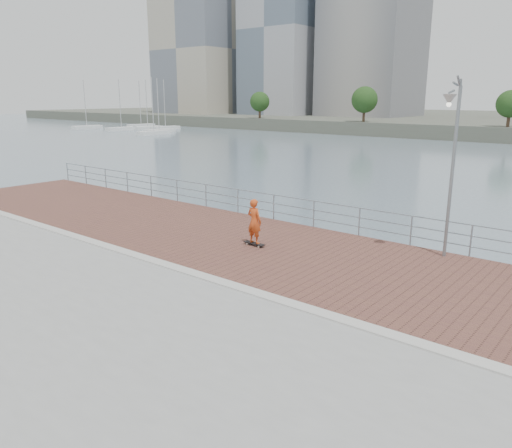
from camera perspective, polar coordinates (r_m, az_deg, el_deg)
The scene contains 9 objects.
water at distance 15.52m, azimuth -4.80°, elevation -13.35°, with size 400.00×400.00×0.00m, color slate.
seawall at distance 12.42m, azimuth -21.82°, elevation -16.76°, with size 40.00×24.00×2.00m, color gray.
brick_lane at distance 17.30m, azimuth 3.35°, elevation -3.11°, with size 40.00×6.80×0.02m, color brown.
curb at distance 14.68m, azimuth -4.96°, elevation -6.32°, with size 40.00×0.40×0.06m, color #B7B5AD.
guardrail at distance 19.89m, azimuth 9.13°, elevation 1.09°, with size 39.06×0.06×1.13m.
street_lamp at distance 16.76m, azimuth 21.42°, elevation 9.11°, with size 0.41×1.18×5.56m.
skateboard at distance 17.85m, azimuth -0.19°, elevation -2.24°, with size 0.86×0.25×0.10m.
skateboarder at distance 17.64m, azimuth -0.19°, elevation 0.31°, with size 0.59×0.39×1.62m, color #CB481B.
marina at distance 113.25m, azimuth -13.25°, elevation 10.65°, with size 27.55×20.57×10.65m.
Camera 1 is at (9.61, -9.81, 5.22)m, focal length 35.00 mm.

